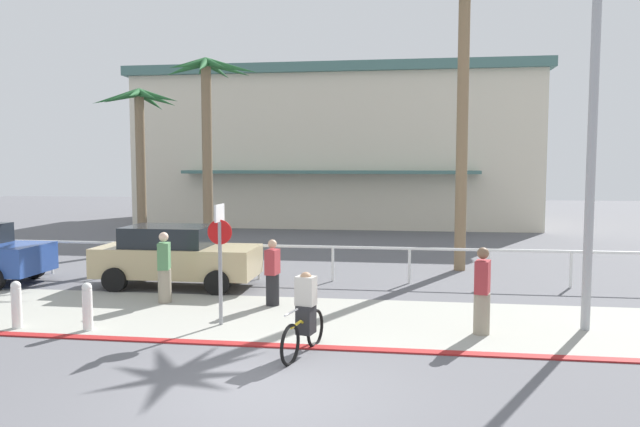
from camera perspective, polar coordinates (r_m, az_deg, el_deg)
The scene contains 17 objects.
ground_plane at distance 18.81m, azimuth 1.77°, elevation -5.63°, with size 80.00×80.00×0.00m, color #5B5B60.
sidewalk_strip at distance 13.19m, azimuth -0.98°, elevation -10.08°, with size 44.00×4.00×0.02m, color #9E9E93.
curb_paint at distance 11.30m, azimuth -2.60°, elevation -12.62°, with size 44.00×0.24×0.03m, color maroon.
building_backdrop at distance 36.28m, azimuth 1.97°, elevation 6.19°, with size 22.14×12.76×8.59m.
rail_fence at distance 17.21m, azimuth 1.24°, elevation -3.79°, with size 26.44×0.08×1.04m.
stop_sign_bike_lane at distance 12.55m, azimuth -9.59°, elevation -3.15°, with size 0.52×0.56×2.56m.
bollard_0 at distance 13.83m, azimuth -27.13°, elevation -7.76°, with size 0.20×0.20×1.00m.
bollard_2 at distance 13.07m, azimuth -21.44°, elevation -8.28°, with size 0.20×0.20×1.00m.
streetlight_curb at distance 12.87m, azimuth 25.03°, elevation 8.27°, with size 0.24×2.54×7.50m.
palm_tree_0 at distance 24.18m, azimuth -16.99°, elevation 8.19°, with size 3.44×3.01×6.30m.
palm_tree_1 at distance 22.04m, azimuth -10.73°, elevation 10.33°, with size 3.75×3.28×7.19m.
palm_tree_2 at distance 19.63m, azimuth 13.58°, elevation 14.91°, with size 2.97×3.15×9.40m.
car_tan_1 at distance 16.91m, azimuth -13.69°, elevation -3.95°, with size 4.40×2.02×1.69m.
cyclist_yellow_0 at distance 10.76m, azimuth -1.47°, elevation -9.74°, with size 0.51×1.78×1.50m.
pedestrian_0 at distance 14.29m, azimuth -4.58°, elevation -5.97°, with size 0.36×0.43×1.60m.
pedestrian_1 at distance 14.99m, azimuth -14.72°, elevation -5.30°, with size 0.38×0.45×1.75m.
pedestrian_2 at distance 12.27m, azimuth 15.30°, elevation -7.51°, with size 0.40×0.46×1.76m.
Camera 1 is at (1.99, -8.40, 3.38)m, focal length 33.32 mm.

